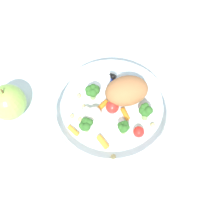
# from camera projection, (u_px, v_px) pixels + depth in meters

# --- Properties ---
(ground_plane) EXTENTS (2.40, 2.40, 0.00)m
(ground_plane) POSITION_uv_depth(u_px,v_px,m) (105.00, 118.00, 0.78)
(ground_plane) COLOR silver
(food_container) EXTENTS (0.26, 0.26, 0.07)m
(food_container) POSITION_uv_depth(u_px,v_px,m) (114.00, 108.00, 0.76)
(food_container) COLOR white
(food_container) RESTS_ON ground_plane
(loose_apple) EXTENTS (0.08, 0.08, 0.09)m
(loose_apple) POSITION_uv_depth(u_px,v_px,m) (8.00, 102.00, 0.76)
(loose_apple) COLOR #8CB74C
(loose_apple) RESTS_ON ground_plane
(folded_napkin) EXTENTS (0.16, 0.15, 0.01)m
(folded_napkin) POSITION_uv_depth(u_px,v_px,m) (223.00, 106.00, 0.79)
(folded_napkin) COLOR silver
(folded_napkin) RESTS_ON ground_plane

